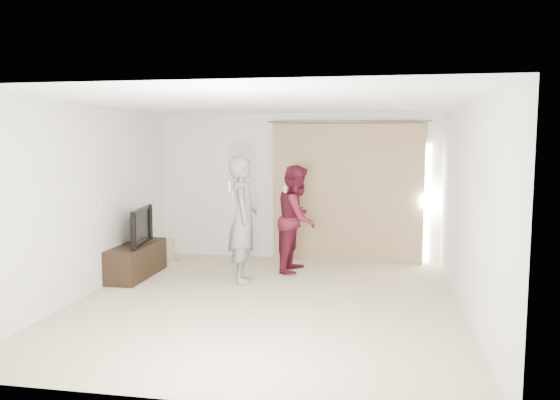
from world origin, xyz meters
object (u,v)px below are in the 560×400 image
Objects in this scene: person_man at (243,220)px; tv at (136,226)px; person_woman at (297,218)px; tv_console at (137,260)px.

tv is at bearing -179.09° from person_man.
person_man is at bearing -131.44° from person_woman.
person_woman is at bearing -79.24° from tv.
person_man is at bearing -97.03° from tv.
tv is at bearing 0.00° from tv_console.
person_man is (1.72, 0.03, 0.69)m from tv_console.
tv reaches higher than tv_console.
person_woman reaches higher than tv_console.
tv_console is 0.70× the size of person_man.
person_woman reaches higher than tv.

